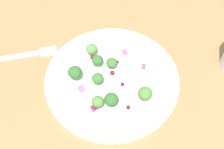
{
  "coord_description": "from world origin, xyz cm",
  "views": [
    {
      "loc": [
        -29.07,
        15.25,
        53.55
      ],
      "look_at": [
        1.83,
        1.08,
        2.7
      ],
      "focal_mm": 49.85,
      "sensor_mm": 36.0,
      "label": 1
    }
  ],
  "objects_px": {
    "broccoli_floret_1": "(75,73)",
    "broccoli_floret_2": "(111,100)",
    "broccoli_floret_0": "(145,93)",
    "fork": "(19,56)",
    "plate": "(112,80)"
  },
  "relations": [
    {
      "from": "broccoli_floret_1",
      "to": "broccoli_floret_2",
      "type": "height_order",
      "value": "same"
    },
    {
      "from": "plate",
      "to": "broccoli_floret_0",
      "type": "xyz_separation_m",
      "value": [
        -0.07,
        -0.04,
        0.03
      ]
    },
    {
      "from": "plate",
      "to": "fork",
      "type": "relative_size",
      "value": 1.46
    },
    {
      "from": "plate",
      "to": "broccoli_floret_0",
      "type": "relative_size",
      "value": 9.74
    },
    {
      "from": "broccoli_floret_0",
      "to": "plate",
      "type": "bearing_deg",
      "value": 28.22
    },
    {
      "from": "broccoli_floret_1",
      "to": "fork",
      "type": "height_order",
      "value": "broccoli_floret_1"
    },
    {
      "from": "broccoli_floret_2",
      "to": "broccoli_floret_1",
      "type": "bearing_deg",
      "value": 24.96
    },
    {
      "from": "broccoli_floret_0",
      "to": "broccoli_floret_1",
      "type": "height_order",
      "value": "broccoli_floret_1"
    },
    {
      "from": "broccoli_floret_0",
      "to": "broccoli_floret_2",
      "type": "distance_m",
      "value": 0.06
    },
    {
      "from": "broccoli_floret_0",
      "to": "fork",
      "type": "relative_size",
      "value": 0.15
    },
    {
      "from": "plate",
      "to": "broccoli_floret_2",
      "type": "xyz_separation_m",
      "value": [
        -0.06,
        0.03,
        0.03
      ]
    },
    {
      "from": "broccoli_floret_2",
      "to": "broccoli_floret_0",
      "type": "bearing_deg",
      "value": -101.72
    },
    {
      "from": "broccoli_floret_0",
      "to": "broccoli_floret_2",
      "type": "height_order",
      "value": "broccoli_floret_2"
    },
    {
      "from": "broccoli_floret_0",
      "to": "fork",
      "type": "bearing_deg",
      "value": 42.22
    },
    {
      "from": "broccoli_floret_1",
      "to": "broccoli_floret_2",
      "type": "relative_size",
      "value": 1.03
    }
  ]
}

